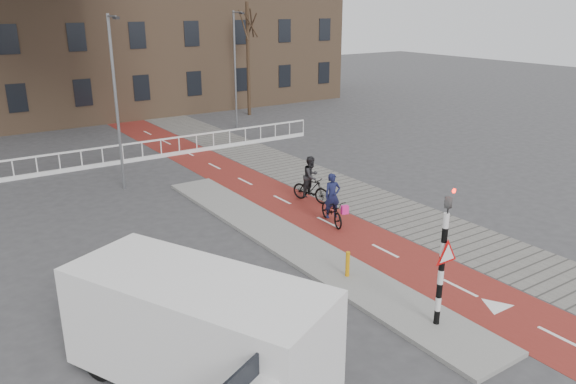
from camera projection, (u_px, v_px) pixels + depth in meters
ground at (396, 288)px, 15.66m from camera, size 120.00×120.00×0.00m
bike_lane at (257, 187)px, 24.30m from camera, size 2.50×60.00×0.01m
sidewalk at (309, 177)px, 25.79m from camera, size 3.00×60.00×0.01m
curb_island at (294, 244)px, 18.40m from camera, size 1.80×16.00×0.12m
traffic_signal at (444, 254)px, 13.12m from camera, size 0.80×0.80×3.68m
bollard at (348, 264)px, 16.00m from camera, size 0.12×0.12×0.75m
cyclist_near at (332, 207)px, 20.09m from camera, size 1.07×1.88×1.86m
cyclist_far at (311, 183)px, 22.29m from camera, size 1.03×1.79×1.86m
van at (198, 330)px, 11.39m from camera, size 4.42×5.98×2.39m
railing at (60, 167)px, 26.24m from camera, size 28.00×0.10×0.99m
townhouse_row at (22, 0)px, 36.68m from camera, size 46.00×10.00×15.90m
tree_right at (248, 60)px, 38.95m from camera, size 0.25×0.25×7.69m
streetlight_near at (116, 105)px, 22.99m from camera, size 0.12×0.12×7.19m
streetlight_right at (235, 71)px, 34.89m from camera, size 0.12×0.12×7.17m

